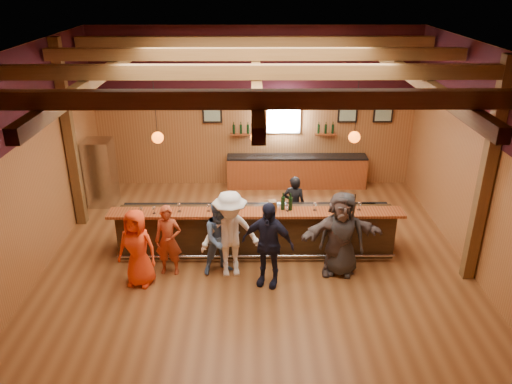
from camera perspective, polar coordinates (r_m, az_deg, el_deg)
room at (r=10.09m, az=0.01°, el=9.14°), size 9.04×9.00×4.52m
bar_counter at (r=11.18m, az=0.09°, el=-4.20°), size 6.30×1.07×1.11m
back_bar_cabinet at (r=14.49m, az=4.65°, el=2.36°), size 4.00×0.52×0.95m
window at (r=14.18m, az=3.15°, el=8.62°), size 0.95×0.09×0.95m
framed_pictures at (r=14.24m, az=6.69°, el=8.77°), size 5.35×0.05×0.45m
wine_shelves at (r=14.24m, az=3.13°, el=6.88°), size 3.00×0.18×0.30m
pendant_lights at (r=10.18m, az=0.01°, el=6.31°), size 4.24×0.24×1.37m
stainless_fridge at (r=13.84m, az=-17.33°, el=2.12°), size 0.70×0.70×1.80m
customer_orange at (r=10.13m, az=-13.41°, el=-6.25°), size 0.89×0.69×1.62m
customer_redvest at (r=10.37m, az=-9.98°, el=-5.48°), size 0.58×0.41×1.52m
customer_denim at (r=10.25m, az=-4.00°, el=-5.22°), size 0.95×0.85×1.62m
customer_white at (r=10.11m, az=-2.95°, el=-4.84°), size 1.29×0.85×1.86m
customer_navy at (r=9.81m, az=1.35°, el=-5.98°), size 1.14×0.75×1.80m
customer_brown at (r=10.27m, az=9.53°, el=-4.77°), size 1.76×0.82×1.83m
customer_dark at (r=10.30m, az=9.85°, el=-4.78°), size 0.99×0.76×1.81m
bartender at (r=11.80m, az=4.37°, el=-1.51°), size 0.60×0.46×1.47m
ice_bucket at (r=10.65m, az=1.91°, el=-1.53°), size 0.19×0.19×0.21m
bottle_a at (r=10.66m, az=3.09°, el=-1.26°), size 0.08×0.08×0.39m
bottle_b at (r=10.65m, az=3.96°, el=-1.31°), size 0.08×0.08×0.39m
glass_a at (r=10.76m, az=-13.01°, el=-1.86°), size 0.07×0.07×0.16m
glass_b at (r=10.70m, az=-11.61°, el=-1.85°), size 0.07×0.07×0.16m
glass_c at (r=10.67m, az=-8.79°, el=-1.54°), size 0.09×0.09×0.20m
glass_d at (r=10.63m, az=-5.44°, el=-1.61°), size 0.07×0.07×0.16m
glass_e at (r=10.57m, az=-2.27°, el=-1.70°), size 0.07×0.07×0.16m
glass_f at (r=10.60m, az=3.62°, el=-1.58°), size 0.08×0.08×0.17m
glass_g at (r=10.68m, az=6.77°, el=-1.40°), size 0.09×0.09×0.20m
glass_h at (r=10.85m, az=11.74°, el=-1.36°), size 0.09×0.09×0.19m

